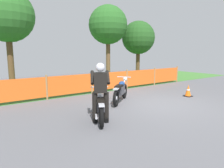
{
  "coord_description": "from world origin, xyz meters",
  "views": [
    {
      "loc": [
        -5.83,
        -5.06,
        1.99
      ],
      "look_at": [
        -1.88,
        0.45,
        0.9
      ],
      "focal_mm": 32.28,
      "sensor_mm": 36.0,
      "label": 1
    }
  ],
  "objects_px": {
    "motorcycle_trailing": "(100,105)",
    "rider_trailing": "(100,90)",
    "motorcycle_lead": "(121,91)",
    "traffic_cone": "(188,91)"
  },
  "relations": [
    {
      "from": "motorcycle_trailing",
      "to": "rider_trailing",
      "type": "distance_m",
      "value": 0.51
    },
    {
      "from": "motorcycle_lead",
      "to": "traffic_cone",
      "type": "relative_size",
      "value": 3.11
    },
    {
      "from": "motorcycle_trailing",
      "to": "traffic_cone",
      "type": "bearing_deg",
      "value": -56.35
    },
    {
      "from": "rider_trailing",
      "to": "traffic_cone",
      "type": "height_order",
      "value": "rider_trailing"
    },
    {
      "from": "rider_trailing",
      "to": "motorcycle_trailing",
      "type": "bearing_deg",
      "value": 0.57
    },
    {
      "from": "motorcycle_lead",
      "to": "traffic_cone",
      "type": "bearing_deg",
      "value": -55.53
    },
    {
      "from": "motorcycle_trailing",
      "to": "traffic_cone",
      "type": "relative_size",
      "value": 3.22
    },
    {
      "from": "motorcycle_trailing",
      "to": "rider_trailing",
      "type": "xyz_separation_m",
      "value": [
        -0.09,
        -0.16,
        0.48
      ]
    },
    {
      "from": "rider_trailing",
      "to": "traffic_cone",
      "type": "relative_size",
      "value": 3.19
    },
    {
      "from": "motorcycle_lead",
      "to": "traffic_cone",
      "type": "xyz_separation_m",
      "value": [
        3.1,
        -0.96,
        -0.2
      ]
    }
  ]
}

